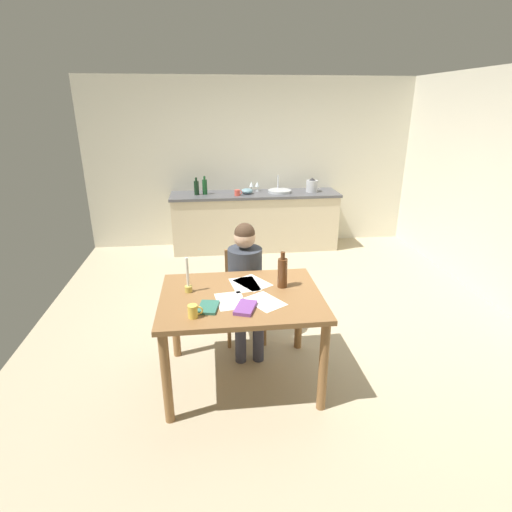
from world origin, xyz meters
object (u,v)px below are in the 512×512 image
object	(u,v)px
candlestick	(188,282)
book_magazine	(245,308)
wine_glass_near_sink	(257,184)
stovetop_kettle	(312,185)
dining_table	(241,308)
coffee_mug	(193,311)
mixing_bowl	(247,191)
sink_unit	(280,191)
bottle_vinegar	(205,187)
book_cookery	(208,307)
teacup_on_counter	(237,193)
bottle_oil	(196,187)
wine_bottle_on_table	(282,272)
chair_at_table	(244,290)
wine_glass_by_kettle	(251,184)
person_seated	(246,279)

from	to	relation	value
candlestick	book_magazine	xyz separation A→B (m)	(0.42, -0.34, -0.07)
wine_glass_near_sink	stovetop_kettle	bearing A→B (deg)	-10.04
dining_table	coffee_mug	xyz separation A→B (m)	(-0.36, -0.31, 0.16)
book_magazine	mixing_bowl	world-z (taller)	mixing_bowl
sink_unit	bottle_vinegar	size ratio (longest dim) A/B	1.30
bottle_vinegar	mixing_bowl	bearing A→B (deg)	-2.87
book_cookery	teacup_on_counter	distance (m)	3.38
bottle_oil	stovetop_kettle	xyz separation A→B (m)	(1.80, 0.02, -0.01)
coffee_mug	stovetop_kettle	size ratio (longest dim) A/B	0.49
book_magazine	book_cookery	bearing A→B (deg)	-169.52
candlestick	wine_bottle_on_table	bearing A→B (deg)	0.55
candlestick	book_magazine	size ratio (longest dim) A/B	1.34
dining_table	candlestick	bearing A→B (deg)	165.30
book_cookery	bottle_vinegar	xyz separation A→B (m)	(-0.03, 3.49, 0.21)
dining_table	wine_bottle_on_table	distance (m)	0.44
wine_bottle_on_table	teacup_on_counter	size ratio (longest dim) A/B	2.59
coffee_mug	sink_unit	distance (m)	3.82
dining_table	stovetop_kettle	size ratio (longest dim) A/B	5.74
book_cookery	wine_glass_near_sink	distance (m)	3.73
bottle_vinegar	wine_bottle_on_table	bearing A→B (deg)	-78.82
chair_at_table	wine_glass_by_kettle	bearing A→B (deg)	82.47
chair_at_table	bottle_oil	xyz separation A→B (m)	(-0.50, 2.56, 0.52)
book_magazine	stovetop_kettle	size ratio (longest dim) A/B	0.99
wine_glass_near_sink	bottle_vinegar	bearing A→B (deg)	-169.91
book_cookery	bottle_vinegar	world-z (taller)	bottle_vinegar
book_magazine	candlestick	bearing A→B (deg)	160.77
bottle_oil	wine_glass_near_sink	bearing A→B (deg)	10.02
dining_table	book_magazine	size ratio (longest dim) A/B	5.80
coffee_mug	book_cookery	world-z (taller)	coffee_mug
person_seated	mixing_bowl	size ratio (longest dim) A/B	6.61
chair_at_table	mixing_bowl	xyz separation A→B (m)	(0.27, 2.55, 0.45)
dining_table	teacup_on_counter	distance (m)	3.17
bottle_vinegar	sink_unit	bearing A→B (deg)	0.04
person_seated	candlestick	distance (m)	0.71
person_seated	mixing_bowl	bearing A→B (deg)	84.22
stovetop_kettle	bottle_oil	bearing A→B (deg)	-179.43
wine_bottle_on_table	mixing_bowl	bearing A→B (deg)	89.73
person_seated	book_cookery	world-z (taller)	person_seated
wine_bottle_on_table	mixing_bowl	xyz separation A→B (m)	(0.01, 3.16, 0.02)
candlestick	wine_bottle_on_table	size ratio (longest dim) A/B	0.96
sink_unit	coffee_mug	bearing A→B (deg)	-108.86
person_seated	bottle_oil	world-z (taller)	person_seated
book_magazine	stovetop_kettle	bearing A→B (deg)	88.51
wine_bottle_on_table	wine_glass_near_sink	distance (m)	3.34
wine_glass_near_sink	book_cookery	bearing A→B (deg)	-102.36
book_cookery	dining_table	bearing A→B (deg)	47.82
candlestick	bottle_vinegar	world-z (taller)	bottle_vinegar
dining_table	mixing_bowl	size ratio (longest dim) A/B	6.98
sink_unit	teacup_on_counter	distance (m)	0.69
stovetop_kettle	wine_glass_near_sink	xyz separation A→B (m)	(-0.85, 0.15, 0.01)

